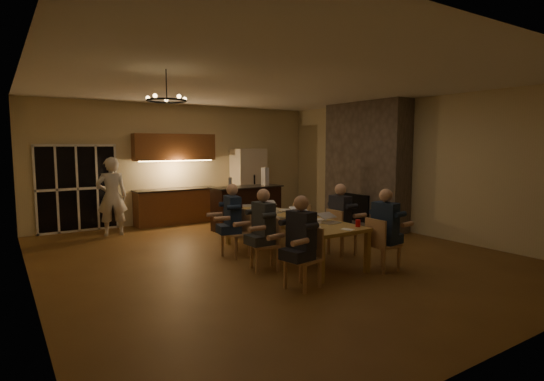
{
  "coord_description": "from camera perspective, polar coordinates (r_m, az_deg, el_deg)",
  "views": [
    {
      "loc": [
        -4.35,
        -6.66,
        2.1
      ],
      "look_at": [
        0.21,
        0.3,
        1.21
      ],
      "focal_mm": 28.0,
      "sensor_mm": 36.0,
      "label": 1
    }
  ],
  "objects": [
    {
      "name": "standing_person",
      "position": [
        10.51,
        -20.72,
        -0.76
      ],
      "size": [
        0.73,
        0.54,
        1.83
      ],
      "primitive_type": "imported",
      "rotation": [
        0.0,
        0.0,
        2.98
      ],
      "color": "silver",
      "rests_on": "ground"
    },
    {
      "name": "person_left_far",
      "position": [
        8.07,
        -5.33,
        -3.99
      ],
      "size": [
        0.69,
        0.69,
        1.38
      ],
      "primitive_type": null,
      "rotation": [
        0.0,
        0.0,
        -1.74
      ],
      "color": "#1B2844",
      "rests_on": "ground"
    },
    {
      "name": "ceiling",
      "position": [
        8.03,
        -0.08,
        14.12
      ],
      "size": [
        8.0,
        9.0,
        0.04
      ],
      "primitive_type": "cube",
      "color": "white",
      "rests_on": "back_wall"
    },
    {
      "name": "mug_front",
      "position": [
        7.61,
        3.36,
        -3.74
      ],
      "size": [
        0.08,
        0.08,
        0.1
      ],
      "primitive_type": "cylinder",
      "color": "white",
      "rests_on": "dining_table"
    },
    {
      "name": "person_right_near",
      "position": [
        7.39,
        14.95,
        -5.11
      ],
      "size": [
        0.68,
        0.68,
        1.38
      ],
      "primitive_type": null,
      "rotation": [
        0.0,
        0.0,
        1.71
      ],
      "color": "#1B2844",
      "rests_on": "ground"
    },
    {
      "name": "laptop_e",
      "position": [
        8.77,
        -2.96,
        -2.01
      ],
      "size": [
        0.42,
        0.4,
        0.23
      ],
      "primitive_type": null,
      "rotation": [
        0.0,
        0.0,
        2.64
      ],
      "color": "silver",
      "rests_on": "dining_table"
    },
    {
      "name": "refrigerator",
      "position": [
        12.53,
        -3.19,
        1.06
      ],
      "size": [
        0.9,
        0.68,
        2.0
      ],
      "primitive_type": "cube",
      "color": "beige",
      "rests_on": "ground"
    },
    {
      "name": "laptop_a",
      "position": [
        6.98,
        5.3,
        -4.13
      ],
      "size": [
        0.42,
        0.41,
        0.23
      ],
      "primitive_type": null,
      "rotation": [
        0.0,
        0.0,
        2.53
      ],
      "color": "silver",
      "rests_on": "dining_table"
    },
    {
      "name": "plate_far",
      "position": [
        8.83,
        1.84,
        -2.63
      ],
      "size": [
        0.28,
        0.28,
        0.02
      ],
      "primitive_type": "cylinder",
      "color": "white",
      "rests_on": "dining_table"
    },
    {
      "name": "mug_back",
      "position": [
        8.44,
        -2.68,
        -2.76
      ],
      "size": [
        0.08,
        0.08,
        0.1
      ],
      "primitive_type": "cylinder",
      "color": "white",
      "rests_on": "dining_table"
    },
    {
      "name": "laptop_d",
      "position": [
        8.12,
        3.87,
        -2.67
      ],
      "size": [
        0.37,
        0.34,
        0.23
      ],
      "primitive_type": null,
      "rotation": [
        0.0,
        0.0,
        -0.21
      ],
      "color": "silver",
      "rests_on": "dining_table"
    },
    {
      "name": "can_silver",
      "position": [
        7.46,
        5.1,
        -3.87
      ],
      "size": [
        0.06,
        0.06,
        0.12
      ],
      "primitive_type": "cylinder",
      "color": "#B2B2B7",
      "rests_on": "dining_table"
    },
    {
      "name": "chair_left_far",
      "position": [
        8.09,
        -4.9,
        -5.73
      ],
      "size": [
        0.54,
        0.54,
        0.89
      ],
      "primitive_type": null,
      "rotation": [
        0.0,
        0.0,
        -1.32
      ],
      "color": "tan",
      "rests_on": "ground"
    },
    {
      "name": "chair_right_mid",
      "position": [
        8.25,
        9.42,
        -5.54
      ],
      "size": [
        0.44,
        0.44,
        0.89
      ],
      "primitive_type": null,
      "rotation": [
        0.0,
        0.0,
        1.58
      ],
      "color": "tan",
      "rests_on": "ground"
    },
    {
      "name": "plate_left",
      "position": [
        7.15,
        4.64,
        -4.72
      ],
      "size": [
        0.26,
        0.26,
        0.02
      ],
      "primitive_type": "cylinder",
      "color": "white",
      "rests_on": "dining_table"
    },
    {
      "name": "plate_near",
      "position": [
        7.73,
        6.38,
        -3.92
      ],
      "size": [
        0.27,
        0.27,
        0.02
      ],
      "primitive_type": "cylinder",
      "color": "white",
      "rests_on": "dining_table"
    },
    {
      "name": "person_left_mid",
      "position": [
        7.14,
        -1.16,
        -5.28
      ],
      "size": [
        0.61,
        0.61,
        1.38
      ],
      "primitive_type": null,
      "rotation": [
        0.0,
        0.0,
        -1.56
      ],
      "color": "#363C40",
      "rests_on": "ground"
    },
    {
      "name": "fireplace",
      "position": [
        11.26,
        12.46,
        3.42
      ],
      "size": [
        0.58,
        2.5,
        3.2
      ],
      "primitive_type": "cube",
      "color": "#5F544A",
      "rests_on": "ground"
    },
    {
      "name": "notepad",
      "position": [
        6.93,
        10.09,
        -5.18
      ],
      "size": [
        0.19,
        0.23,
        0.01
      ],
      "primitive_type": "cube",
      "rotation": [
        0.0,
        0.0,
        0.33
      ],
      "color": "white",
      "rests_on": "dining_table"
    },
    {
      "name": "chair_right_near",
      "position": [
        7.41,
        14.76,
        -7.01
      ],
      "size": [
        0.44,
        0.44,
        0.89
      ],
      "primitive_type": null,
      "rotation": [
        0.0,
        0.0,
        1.57
      ],
      "color": "tan",
      "rests_on": "ground"
    },
    {
      "name": "person_right_mid",
      "position": [
        8.17,
        9.12,
        -3.91
      ],
      "size": [
        0.6,
        0.6,
        1.38
      ],
      "primitive_type": null,
      "rotation": [
        0.0,
        0.0,
        1.57
      ],
      "color": "#23252D",
      "rests_on": "ground"
    },
    {
      "name": "bar_bottle",
      "position": [
        10.35,
        -5.67,
        1.09
      ],
      "size": [
        0.08,
        0.08,
        0.24
      ],
      "primitive_type": "cylinder",
      "color": "#99999E",
      "rests_on": "bar_island"
    },
    {
      "name": "redcup_near",
      "position": [
        7.2,
        11.48,
        -4.34
      ],
      "size": [
        0.08,
        0.08,
        0.12
      ],
      "primitive_type": "cylinder",
      "color": "red",
      "rests_on": "dining_table"
    },
    {
      "name": "dining_table",
      "position": [
        8.04,
        2.29,
        -6.28
      ],
      "size": [
        1.1,
        3.19,
        0.75
      ],
      "primitive_type": "cube",
      "color": "#AD8545",
      "rests_on": "ground"
    },
    {
      "name": "person_left_near",
      "position": [
        6.23,
        3.92,
        -6.98
      ],
      "size": [
        0.69,
        0.69,
        1.38
      ],
      "primitive_type": null,
      "rotation": [
        0.0,
        0.0,
        -1.4
      ],
      "color": "#23252D",
      "rests_on": "ground"
    },
    {
      "name": "chair_left_near",
      "position": [
        6.31,
        4.16,
        -9.12
      ],
      "size": [
        0.53,
        0.53,
        0.89
      ],
      "primitive_type": null,
      "rotation": [
        0.0,
        0.0,
        -1.32
      ],
      "color": "tan",
      "rests_on": "ground"
    },
    {
      "name": "chair_left_mid",
      "position": [
        7.19,
        -1.02,
        -7.21
      ],
      "size": [
        0.54,
        0.54,
        0.89
      ],
      "primitive_type": null,
      "rotation": [
        0.0,
        0.0,
        -1.84
      ],
      "color": "tan",
      "rests_on": "ground"
    },
    {
      "name": "chandelier",
      "position": [
        6.52,
        -13.97,
        11.65
      ],
      "size": [
        0.59,
        0.59,
        0.03
      ],
      "primitive_type": "torus",
      "color": "black",
      "rests_on": "ceiling"
    },
    {
      "name": "right_wall",
      "position": [
        10.71,
        18.26,
        3.12
      ],
      "size": [
        0.04,
        9.0,
        3.2
      ],
      "primitive_type": "cube",
      "color": "beige",
      "rests_on": "ground"
    },
    {
      "name": "mug_mid",
      "position": [
        8.42,
        0.71,
        -2.78
      ],
      "size": [
        0.09,
        0.09,
        0.1
      ],
      "primitive_type": "cylinder",
      "color": "white",
      "rests_on": "dining_table"
    },
    {
      "name": "laptop_c",
      "position": [
        7.83,
        0.37,
        -2.99
      ],
      "size": [
        0.38,
        0.36,
        0.23
      ],
      "primitive_type": null,
      "rotation": [
        0.0,
        0.0,
        3.41
      ],
      "color": "silver",
      "rests_on": "dining_table"
    },
    {
      "name": "bar_island",
      "position": [
        10.66,
        -3.44,
        -2.32
      ],
      "size": [
        1.85,
        0.75,
        1.08
      ],
      "primitive_type": "cube",
      "rotation": [
        0.0,
        0.0,
        0.04
      ],
      "color": "black",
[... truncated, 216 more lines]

